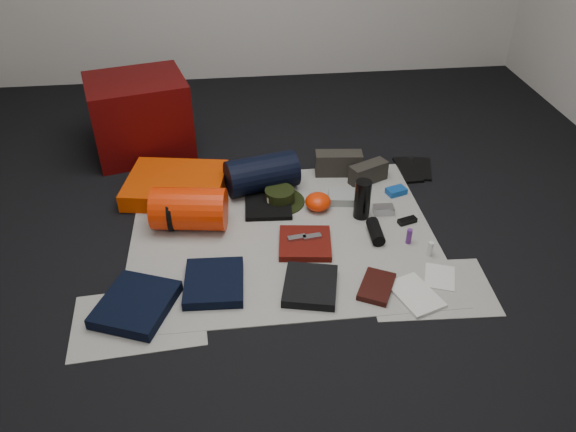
{
  "coord_description": "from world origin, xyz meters",
  "views": [
    {
      "loc": [
        -0.24,
        -2.37,
        1.82
      ],
      "look_at": [
        0.03,
        0.03,
        0.1
      ],
      "focal_mm": 35.0,
      "sensor_mm": 36.0,
      "label": 1
    }
  ],
  "objects": [
    {
      "name": "flip_flop_right",
      "position": [
        0.95,
        0.57,
        0.01
      ],
      "size": [
        0.17,
        0.29,
        0.02
      ],
      "primitive_type": "cube",
      "rotation": [
        0.0,
        0.0,
        -0.26
      ],
      "color": "black",
      "rests_on": "floor"
    },
    {
      "name": "speaker",
      "position": [
        0.48,
        -0.08,
        0.04
      ],
      "size": [
        0.07,
        0.18,
        0.07
      ],
      "primitive_type": "cylinder",
      "rotation": [
        1.57,
        0.0,
        -0.03
      ],
      "color": "black",
      "rests_on": "newspaper_mat"
    },
    {
      "name": "energy_bar_b",
      "position": [
        0.14,
        -0.1,
        0.05
      ],
      "size": [
        0.1,
        0.05,
        0.01
      ],
      "primitive_type": "cube",
      "rotation": [
        0.0,
        0.0,
        0.14
      ],
      "color": "#A1A0A5",
      "rests_on": "red_shirt"
    },
    {
      "name": "sleeping_pad",
      "position": [
        -0.58,
        0.47,
        0.06
      ],
      "size": [
        0.63,
        0.55,
        0.1
      ],
      "primitive_type": "cube",
      "rotation": [
        0.0,
        0.0,
        -0.18
      ],
      "color": "#D73C02",
      "rests_on": "newspaper_mat"
    },
    {
      "name": "orange_stuff_sack",
      "position": [
        0.22,
        0.21,
        0.05
      ],
      "size": [
        0.18,
        0.18,
        0.1
      ],
      "primitive_type": "ellipsoid",
      "rotation": [
        0.0,
        0.0,
        0.3
      ],
      "color": "red",
      "rests_on": "newspaper_mat"
    },
    {
      "name": "trousers_charcoal",
      "position": [
        0.08,
        -0.44,
        0.03
      ],
      "size": [
        0.3,
        0.33,
        0.04
      ],
      "primitive_type": "cube",
      "rotation": [
        0.0,
        0.0,
        -0.23
      ],
      "color": "black",
      "rests_on": "newspaper_mat"
    },
    {
      "name": "stuff_sack",
      "position": [
        -0.49,
        0.12,
        0.12
      ],
      "size": [
        0.42,
        0.28,
        0.23
      ],
      "primitive_type": "cylinder",
      "rotation": [
        0.0,
        1.57,
        -0.15
      ],
      "color": "red",
      "rests_on": "newspaper_mat"
    },
    {
      "name": "newspaper_sheet_front_left",
      "position": [
        -0.7,
        -0.55,
        0.0
      ],
      "size": [
        0.61,
        0.44,
        0.0
      ],
      "primitive_type": "cube",
      "rotation": [
        0.0,
        0.0,
        0.07
      ],
      "color": "#B5B3A7",
      "rests_on": "floor"
    },
    {
      "name": "map_booklet",
      "position": [
        0.56,
        -0.54,
        0.01
      ],
      "size": [
        0.25,
        0.3,
        0.01
      ],
      "primitive_type": "cube",
      "rotation": [
        0.0,
        0.0,
        0.34
      ],
      "color": "beige",
      "rests_on": "newspaper_mat"
    },
    {
      "name": "boonie_crown",
      "position": [
        0.02,
        0.3,
        0.05
      ],
      "size": [
        0.17,
        0.17,
        0.07
      ],
      "primitive_type": "cylinder",
      "color": "black",
      "rests_on": "boonie_brim"
    },
    {
      "name": "red_shirt",
      "position": [
        0.1,
        -0.12,
        0.02
      ],
      "size": [
        0.3,
        0.3,
        0.04
      ],
      "primitive_type": "cube",
      "rotation": [
        0.0,
        0.0,
        -0.13
      ],
      "color": "#530E09",
      "rests_on": "newspaper_mat"
    },
    {
      "name": "trousers_navy_b",
      "position": [
        -0.37,
        -0.37,
        0.03
      ],
      "size": [
        0.29,
        0.33,
        0.05
      ],
      "primitive_type": "cube",
      "rotation": [
        0.0,
        0.0,
        -0.05
      ],
      "color": "black",
      "rests_on": "newspaper_mat"
    },
    {
      "name": "tape_roll",
      "position": [
        -0.04,
        0.27,
        0.05
      ],
      "size": [
        0.05,
        0.05,
        0.04
      ],
      "primitive_type": "cylinder",
      "color": "white",
      "rests_on": "black_tshirt"
    },
    {
      "name": "black_tshirt",
      "position": [
        -0.06,
        0.24,
        0.02
      ],
      "size": [
        0.27,
        0.26,
        0.03
      ],
      "primitive_type": "cube",
      "rotation": [
        0.0,
        0.0,
        -0.06
      ],
      "color": "black",
      "rests_on": "newspaper_mat"
    },
    {
      "name": "sack_strap_left",
      "position": [
        -0.59,
        0.12,
        0.11
      ],
      "size": [
        0.02,
        0.22,
        0.22
      ],
      "primitive_type": "cylinder",
      "rotation": [
        0.0,
        1.57,
        0.0
      ],
      "color": "black",
      "rests_on": "newspaper_mat"
    },
    {
      "name": "red_cabinet",
      "position": [
        -0.81,
        1.03,
        0.25
      ],
      "size": [
        0.7,
        0.63,
        0.5
      ],
      "primitive_type": "cube",
      "rotation": [
        0.0,
        0.0,
        0.25
      ],
      "color": "#480505",
      "rests_on": "floor"
    },
    {
      "name": "toiletry_purple",
      "position": [
        0.64,
        -0.15,
        0.05
      ],
      "size": [
        0.03,
        0.03,
        0.08
      ],
      "primitive_type": "cylinder",
      "rotation": [
        0.0,
        0.0,
        -0.16
      ],
      "color": "#51216D",
      "rests_on": "newspaper_mat"
    },
    {
      "name": "hiking_boot_right",
      "position": [
        0.57,
        0.47,
        0.07
      ],
      "size": [
        0.25,
        0.18,
        0.12
      ],
      "primitive_type": "cube",
      "rotation": [
        0.0,
        0.0,
        0.44
      ],
      "color": "#2C2922",
      "rests_on": "newspaper_mat"
    },
    {
      "name": "paperback_book",
      "position": [
        0.39,
        -0.48,
        0.02
      ],
      "size": [
        0.23,
        0.26,
        0.03
      ],
      "primitive_type": "cube",
      "rotation": [
        0.0,
        0.0,
        -0.48
      ],
      "color": "black",
      "rests_on": "newspaper_mat"
    },
    {
      "name": "flip_flop_left",
      "position": [
        0.86,
        0.57,
        0.01
      ],
      "size": [
        0.12,
        0.3,
        0.02
      ],
      "primitive_type": "cube",
      "rotation": [
        0.0,
        0.0,
        0.02
      ],
      "color": "black",
      "rests_on": "floor"
    },
    {
      "name": "newspaper_sheet_front_right",
      "position": [
        0.65,
        -0.5,
        0.0
      ],
      "size": [
        0.6,
        0.43,
        0.0
      ],
      "primitive_type": "cube",
      "rotation": [
        0.0,
        0.0,
        -0.05
      ],
      "color": "#B5B3A7",
      "rests_on": "floor"
    },
    {
      "name": "key_cluster",
      "position": [
        -0.66,
        -0.56,
        0.01
      ],
      "size": [
        0.07,
        0.07,
        0.01
      ],
      "primitive_type": "cube",
      "rotation": [
        0.0,
        0.0,
        -0.15
      ],
      "color": "#A1A0A5",
      "rests_on": "newspaper_mat"
    },
    {
      "name": "toiletry_clear",
      "position": [
        0.72,
        -0.26,
        0.05
      ],
      "size": [
        0.03,
        0.03,
        0.08
      ],
      "primitive_type": "cylinder",
      "rotation": [
        0.0,
        0.0,
        -0.09
      ],
      "color": "silver",
      "rests_on": "newspaper_mat"
    },
    {
      "name": "sack_strap_right",
      "position": [
        -0.39,
        0.12,
        0.11
      ],
      "size": [
        0.03,
        0.22,
        0.22
      ],
      "primitive_type": "cylinder",
      "rotation": [
        0.0,
        1.57,
        0.0
      ],
      "color": "black",
      "rests_on": "newspaper_mat"
    },
    {
      "name": "cyan_case",
      "position": [
        0.71,
        0.31,
        0.02
      ],
      "size": [
        0.13,
        0.1,
        0.04
      ],
      "primitive_type": "cube",
      "rotation": [
        0.0,
        0.0,
        0.31
      ],
      "color": "navy",
      "rests_on": "newspaper_mat"
    },
    {
      "name": "water_bottle",
      "position": [
        0.45,
        0.11,
        0.12
      ],
      "size": [
        0.1,
        0.1,
        0.23
      ],
      "primitive_type": "cylinder",
      "rotation": [
        0.0,
        0.0,
        -0.09
      ],
      "color": "black",
      "rests_on": "newspaper_mat"
    },
    {
      "name": "navy_duffel",
      "position": [
        -0.07,
        0.45,
        0.11
      ],
      "size": [
        0.45,
        0.31,
        0.22
      ],
      "primitive_type": "cylinder",
      "rotation": [
        0.0,
        1.57,
        0.24
      ],
      "color": "black",
      "rests_on": "newspaper_mat"
    },
    {
      "name": "first_aid_pouch",
      "position": [
        0.39,
        0.28,
        0.03
      ],
      "size": [
        0.2,
        0.17,
        0.05
      ],
      "primitive_type": "cube",
      "rotation": [
        0.0,
        0.0,
        -0.15
      ],
      "color": "gray",
      "rests_on": "newspaper_mat"
    },
    {
      "name": "boonie_brim",
      "position": [
        0.02,
        0.3,
        0.01
      ],
      "size": [
        0.33,
        0.33,
        0.01
      ],
      "primitive_type": "cylinder",
      "rotation": [
        0.0,
        0.0,
        0.14
      ],
      "color": "black",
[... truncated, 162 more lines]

